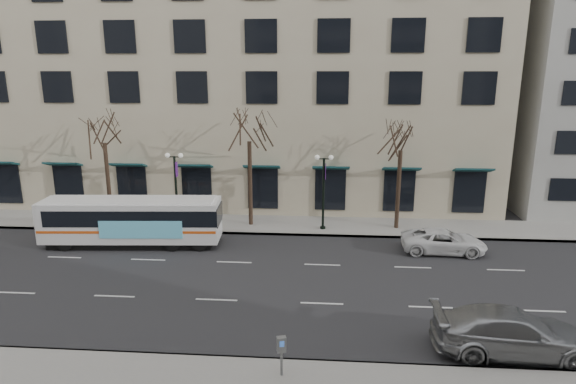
# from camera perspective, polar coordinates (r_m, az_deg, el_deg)

# --- Properties ---
(ground) EXTENTS (160.00, 160.00, 0.00)m
(ground) POSITION_cam_1_polar(r_m,az_deg,el_deg) (25.67, -7.35, -10.23)
(ground) COLOR black
(ground) RESTS_ON ground
(sidewalk_far) EXTENTS (80.00, 4.00, 0.15)m
(sidewalk_far) POSITION_cam_1_polar(r_m,az_deg,el_deg) (33.55, 4.14, -4.03)
(sidewalk_far) COLOR gray
(sidewalk_far) RESTS_ON ground
(building_hotel) EXTENTS (40.00, 20.00, 24.00)m
(building_hotel) POSITION_cam_1_polar(r_m,az_deg,el_deg) (44.41, -4.95, 16.06)
(building_hotel) COLOR tan
(building_hotel) RESTS_ON ground
(tree_far_left) EXTENTS (3.60, 3.60, 8.34)m
(tree_far_left) POSITION_cam_1_polar(r_m,az_deg,el_deg) (35.21, -21.06, 6.99)
(tree_far_left) COLOR black
(tree_far_left) RESTS_ON ground
(tree_far_mid) EXTENTS (3.60, 3.60, 8.55)m
(tree_far_mid) POSITION_cam_1_polar(r_m,az_deg,el_deg) (32.24, -4.64, 7.67)
(tree_far_mid) COLOR black
(tree_far_mid) RESTS_ON ground
(tree_far_right) EXTENTS (3.60, 3.60, 8.06)m
(tree_far_right) POSITION_cam_1_polar(r_m,az_deg,el_deg) (32.33, 13.30, 6.49)
(tree_far_right) COLOR black
(tree_far_right) RESTS_ON ground
(lamp_post_left) EXTENTS (1.22, 0.45, 5.21)m
(lamp_post_left) POSITION_cam_1_polar(r_m,az_deg,el_deg) (33.49, -13.13, 0.70)
(lamp_post_left) COLOR black
(lamp_post_left) RESTS_ON ground
(lamp_post_right) EXTENTS (1.22, 0.45, 5.21)m
(lamp_post_right) POSITION_cam_1_polar(r_m,az_deg,el_deg) (31.98, 4.24, 0.40)
(lamp_post_right) COLOR black
(lamp_post_right) RESTS_ON ground
(city_bus) EXTENTS (11.01, 3.13, 2.95)m
(city_bus) POSITION_cam_1_polar(r_m,az_deg,el_deg) (31.16, -17.92, -3.20)
(city_bus) COLOR silver
(city_bus) RESTS_ON ground
(silver_car) EXTENTS (6.05, 2.56, 1.74)m
(silver_car) POSITION_cam_1_polar(r_m,az_deg,el_deg) (20.98, 25.02, -14.83)
(silver_car) COLOR #979A9E
(silver_car) RESTS_ON ground
(white_pickup) EXTENTS (5.01, 2.46, 1.37)m
(white_pickup) POSITION_cam_1_polar(r_m,az_deg,el_deg) (30.27, 17.96, -5.56)
(white_pickup) COLOR white
(white_pickup) RESTS_ON ground
(pay_station) EXTENTS (0.36, 0.28, 1.49)m
(pay_station) POSITION_cam_1_polar(r_m,az_deg,el_deg) (17.58, -0.79, -17.96)
(pay_station) COLOR slate
(pay_station) RESTS_ON sidewalk_near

